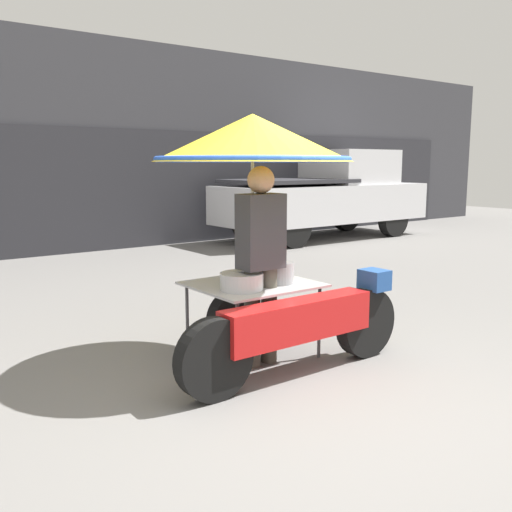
{
  "coord_description": "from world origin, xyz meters",
  "views": [
    {
      "loc": [
        -2.79,
        -2.92,
        1.71
      ],
      "look_at": [
        0.15,
        0.99,
        0.92
      ],
      "focal_mm": 40.0,
      "sensor_mm": 36.0,
      "label": 1
    }
  ],
  "objects": [
    {
      "name": "vendor_motorcycle_cart",
      "position": [
        0.15,
        0.96,
        1.62
      ],
      "size": [
        2.22,
        1.71,
        2.13
      ],
      "color": "black",
      "rests_on": "ground"
    },
    {
      "name": "shopfront_building",
      "position": [
        0.0,
        8.9,
        2.06
      ],
      "size": [
        28.0,
        2.06,
        4.14
      ],
      "color": "#38383D",
      "rests_on": "ground"
    },
    {
      "name": "vendor_person",
      "position": [
        0.08,
        0.83,
        0.96
      ],
      "size": [
        0.38,
        0.23,
        1.69
      ],
      "color": "#4C473D",
      "rests_on": "ground"
    },
    {
      "name": "ground_plane",
      "position": [
        0.0,
        0.0,
        0.0
      ],
      "size": [
        36.0,
        36.0,
        0.0
      ],
      "primitive_type": "plane",
      "color": "slate"
    },
    {
      "name": "pickup_truck",
      "position": [
        6.45,
        6.62,
        0.98
      ],
      "size": [
        5.19,
        1.8,
        2.02
      ],
      "color": "black",
      "rests_on": "ground"
    }
  ]
}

